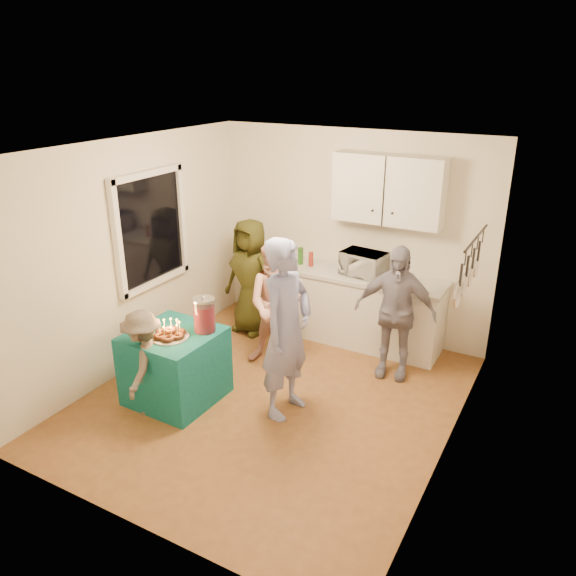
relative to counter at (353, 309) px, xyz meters
The scene contains 19 objects.
floor 1.76m from the counter, 96.71° to the right, with size 4.00×4.00×0.00m, color brown.
ceiling 2.76m from the counter, 96.71° to the right, with size 4.00×4.00×0.00m, color white.
back_wall 0.94m from the counter, 123.69° to the left, with size 3.60×3.60×0.00m, color silver.
left_wall 2.77m from the counter, 139.64° to the right, with size 4.00×4.00×0.00m, color silver.
right_wall 2.49m from the counter, 46.74° to the right, with size 4.00×4.00×0.00m, color silver.
window_night 2.66m from the counter, 144.60° to the right, with size 0.04×1.00×1.20m, color black.
counter is the anchor object (origin of this frame).
countertop 0.46m from the counter, 90.00° to the right, with size 2.24×0.62×0.05m, color beige.
upper_cabinet 1.56m from the counter, 26.57° to the left, with size 1.30×0.30×0.80m, color white.
pot_rack 2.16m from the counter, 33.34° to the right, with size 0.12×1.00×0.60m, color black.
microwave 0.63m from the counter, ahead, with size 0.52×0.35×0.29m, color white.
party_table 2.41m from the counter, 117.28° to the right, with size 0.85×0.85×0.76m, color #0E5E5E.
donut_cake 2.50m from the counter, 115.47° to the right, with size 0.38×0.38×0.18m, color #381C0C, non-canonical shape.
punch_jar 2.17m from the counter, 113.50° to the right, with size 0.22×0.22×0.34m, color red.
man_birthday 1.85m from the counter, 89.25° to the right, with size 0.67×0.44×1.83m, color #8A92CA.
woman_back_left 1.38m from the counter, 163.21° to the right, with size 0.74×0.48×1.52m, color #505117.
woman_back_center 1.15m from the counter, 119.61° to the right, with size 0.73×0.57×1.49m, color #DA7C71.
woman_back_right 0.97m from the counter, 38.77° to the right, with size 0.90×0.37×1.54m, color #140F34.
child_near_left 2.75m from the counter, 116.10° to the right, with size 0.71×0.41×1.10m, color #554B44.
Camera 1 is at (2.59, -4.36, 3.30)m, focal length 35.00 mm.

